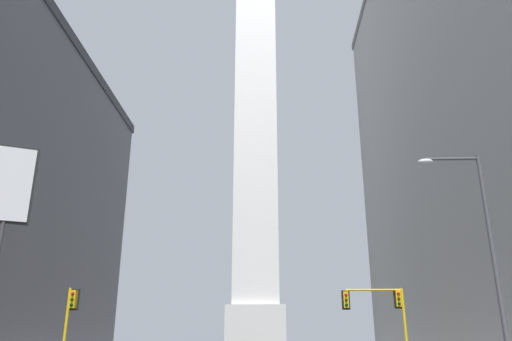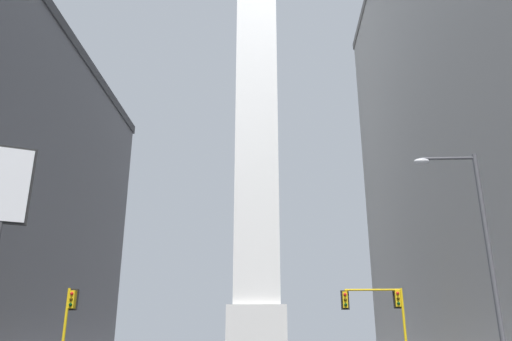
% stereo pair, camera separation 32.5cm
% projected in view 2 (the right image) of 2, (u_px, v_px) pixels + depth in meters
% --- Properties ---
extents(obelisk, '(7.62, 7.62, 74.01)m').
position_uv_depth(obelisk, '(257.00, 108.00, 75.29)').
color(obelisk, silver).
rests_on(obelisk, ground_plane).
extents(traffic_light_mid_right, '(4.40, 0.51, 5.39)m').
position_uv_depth(traffic_light_mid_right, '(382.00, 308.00, 34.46)').
color(traffic_light_mid_right, yellow).
rests_on(traffic_light_mid_right, ground_plane).
extents(traffic_light_mid_left, '(0.79, 0.52, 5.07)m').
position_uv_depth(traffic_light_mid_left, '(68.00, 316.00, 31.19)').
color(traffic_light_mid_left, yellow).
rests_on(traffic_light_mid_left, ground_plane).
extents(street_lamp, '(2.64, 0.36, 9.20)m').
position_uv_depth(street_lamp, '(478.00, 241.00, 19.74)').
color(street_lamp, '#4C4C51').
rests_on(street_lamp, ground_plane).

